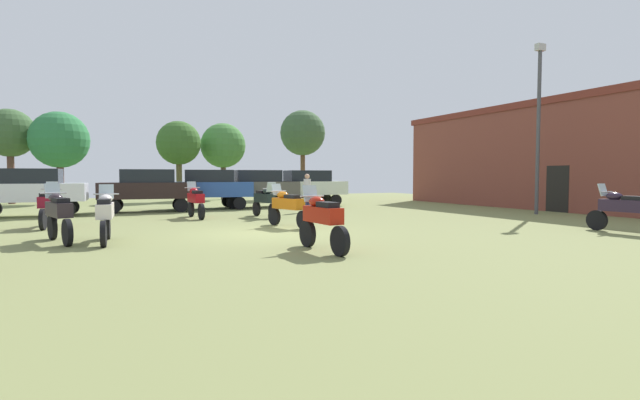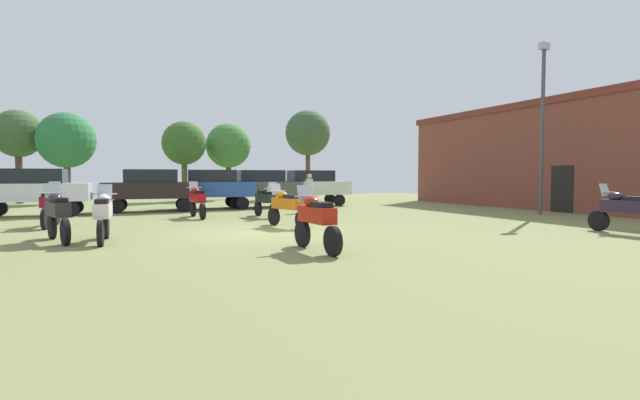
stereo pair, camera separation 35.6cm
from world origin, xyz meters
TOP-DOWN VIEW (x-y plane):
  - ground_plane at (0.00, 0.00)m, footprint 44.00×52.00m
  - brick_building at (18.00, 2.86)m, footprint 6.12×20.86m
  - motorcycle_2 at (-5.97, 4.41)m, footprint 0.62×2.23m
  - motorcycle_3 at (9.74, -4.51)m, footprint 0.62×2.27m
  - motorcycle_4 at (1.22, 1.21)m, footprint 0.79×2.21m
  - motorcycle_5 at (-4.29, -0.24)m, footprint 0.62×2.18m
  - motorcycle_7 at (1.69, 5.04)m, footprint 0.62×2.22m
  - motorcycle_8 at (-5.36, 0.28)m, footprint 0.83×2.22m
  - motorcycle_9 at (-0.95, 5.84)m, footprint 0.62×2.21m
  - motorcycle_10 at (0.15, -3.76)m, footprint 0.62×2.15m
  - car_1 at (6.21, 11.06)m, footprint 4.39×2.02m
  - car_2 at (-7.11, 9.47)m, footprint 4.40×2.06m
  - car_3 at (-2.38, 10.11)m, footprint 4.47×2.26m
  - car_4 at (3.24, 11.00)m, footprint 4.39×2.02m
  - car_6 at (0.60, 10.67)m, footprint 4.54×2.49m
  - person_1 at (4.35, 6.77)m, footprint 0.45×0.45m
  - tree_1 at (0.33, 19.00)m, footprint 2.90×2.90m
  - tree_3 at (3.55, 20.04)m, footprint 3.18×3.18m
  - tree_4 at (-6.63, 19.09)m, footprint 3.39×3.39m
  - tree_6 at (9.44, 19.36)m, footprint 3.39×3.39m
  - tree_7 at (-9.32, 20.24)m, footprint 2.89×2.89m
  - lamp_post at (13.08, 1.38)m, footprint 0.44×0.24m

SIDE VIEW (x-z plane):
  - ground_plane at x=0.00m, z-range 0.00..0.02m
  - motorcycle_4 at x=1.22m, z-range 0.01..1.45m
  - motorcycle_7 at x=1.69m, z-range 0.01..1.46m
  - motorcycle_9 at x=-0.95m, z-range 0.01..1.48m
  - motorcycle_3 at x=9.74m, z-range 0.01..1.48m
  - motorcycle_5 at x=-4.29m, z-range 0.01..1.49m
  - motorcycle_10 at x=0.15m, z-range 0.00..1.49m
  - motorcycle_2 at x=-5.97m, z-range 0.01..1.52m
  - motorcycle_8 at x=-5.36m, z-range 0.01..1.52m
  - person_1 at x=4.35m, z-range 0.17..1.97m
  - car_1 at x=6.21m, z-range 0.19..2.19m
  - car_2 at x=-7.11m, z-range 0.19..2.19m
  - car_3 at x=-2.38m, z-range 0.19..2.19m
  - car_4 at x=3.24m, z-range 0.19..2.19m
  - car_6 at x=0.60m, z-range 0.19..2.19m
  - brick_building at x=18.00m, z-range 0.01..5.50m
  - tree_3 at x=3.55m, z-range 1.12..6.57m
  - tree_1 at x=0.33m, z-range 1.19..6.53m
  - tree_4 at x=-6.63m, z-range 1.08..6.65m
  - lamp_post at x=13.08m, z-range 0.42..7.86m
  - tree_7 at x=-9.32m, z-range 1.38..7.10m
  - tree_6 at x=9.44m, z-range 1.60..8.21m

